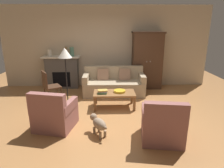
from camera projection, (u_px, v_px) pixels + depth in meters
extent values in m
plane|color=#B27A47|center=(107.00, 115.00, 4.98)|extent=(9.60, 9.60, 0.00)
cube|color=beige|center=(106.00, 47.00, 7.02)|extent=(7.20, 0.10, 2.80)
cube|color=#4C4947|center=(62.00, 73.00, 6.98)|extent=(1.10, 0.36, 1.08)
cube|color=black|center=(62.00, 80.00, 6.86)|extent=(0.60, 0.01, 0.52)
cube|color=white|center=(61.00, 57.00, 6.80)|extent=(1.26, 0.48, 0.04)
cube|color=#472D1E|center=(147.00, 61.00, 6.88)|extent=(1.00, 0.52, 1.88)
cube|color=#3C271A|center=(148.00, 32.00, 6.60)|extent=(1.06, 0.55, 0.06)
sphere|color=#ADAFB5|center=(147.00, 62.00, 6.60)|extent=(0.04, 0.04, 0.04)
sphere|color=#ADAFB5|center=(150.00, 62.00, 6.60)|extent=(0.04, 0.04, 0.04)
cube|color=tan|center=(114.00, 88.00, 6.36)|extent=(1.91, 0.87, 0.44)
cube|color=tan|center=(114.00, 72.00, 6.57)|extent=(1.90, 0.21, 0.42)
cube|color=tan|center=(86.00, 78.00, 6.26)|extent=(0.17, 0.80, 0.22)
cube|color=tan|center=(142.00, 78.00, 6.28)|extent=(0.17, 0.80, 0.22)
cube|color=#9E755B|center=(103.00, 74.00, 6.44)|extent=(0.36, 0.19, 0.37)
cube|color=#9E755B|center=(125.00, 74.00, 6.45)|extent=(0.36, 0.19, 0.37)
cube|color=olive|center=(114.00, 93.00, 5.33)|extent=(1.10, 0.60, 0.05)
cube|color=brown|center=(95.00, 105.00, 5.12)|extent=(0.06, 0.06, 0.37)
cube|color=brown|center=(134.00, 104.00, 5.15)|extent=(0.06, 0.06, 0.37)
cube|color=brown|center=(96.00, 97.00, 5.62)|extent=(0.06, 0.06, 0.37)
cube|color=brown|center=(132.00, 97.00, 5.65)|extent=(0.06, 0.06, 0.37)
cylinder|color=gold|center=(120.00, 91.00, 5.34)|extent=(0.31, 0.31, 0.05)
cube|color=#427A4C|center=(102.00, 93.00, 5.23)|extent=(0.25, 0.19, 0.04)
cube|color=gray|center=(103.00, 92.00, 5.23)|extent=(0.25, 0.18, 0.03)
cube|color=gold|center=(103.00, 90.00, 5.22)|extent=(0.26, 0.19, 0.03)
cylinder|color=beige|center=(49.00, 53.00, 6.76)|extent=(0.14, 0.14, 0.21)
cylinder|color=olive|center=(66.00, 52.00, 6.76)|extent=(0.09, 0.09, 0.32)
cylinder|color=slate|center=(72.00, 52.00, 6.76)|extent=(0.14, 0.14, 0.31)
cube|color=#935B56|center=(56.00, 118.00, 4.33)|extent=(0.91, 0.91, 0.42)
cube|color=#935B56|center=(47.00, 105.00, 3.91)|extent=(0.78, 0.32, 0.46)
cube|color=#935B56|center=(69.00, 106.00, 4.18)|extent=(0.27, 0.71, 0.20)
cube|color=#935B56|center=(40.00, 104.00, 4.30)|extent=(0.27, 0.71, 0.20)
cube|color=#935B56|center=(162.00, 129.00, 3.87)|extent=(0.86, 0.86, 0.42)
cube|color=#935B56|center=(166.00, 115.00, 3.45)|extent=(0.78, 0.27, 0.46)
cube|color=#935B56|center=(181.00, 115.00, 3.75)|extent=(0.22, 0.71, 0.20)
cube|color=#935B56|center=(145.00, 114.00, 3.82)|extent=(0.22, 0.71, 0.20)
cube|color=#472D1E|center=(52.00, 87.00, 5.77)|extent=(0.60, 0.60, 0.04)
cylinder|color=#472D1E|center=(61.00, 95.00, 5.78)|extent=(0.04, 0.04, 0.41)
cylinder|color=#472D1E|center=(57.00, 91.00, 6.08)|extent=(0.04, 0.04, 0.41)
cylinder|color=#472D1E|center=(48.00, 97.00, 5.58)|extent=(0.04, 0.04, 0.41)
cylinder|color=#472D1E|center=(45.00, 93.00, 5.89)|extent=(0.04, 0.04, 0.41)
cube|color=#472D1E|center=(44.00, 80.00, 5.60)|extent=(0.26, 0.40, 0.45)
cylinder|color=black|center=(68.00, 105.00, 5.52)|extent=(0.26, 0.26, 0.02)
cylinder|color=black|center=(67.00, 82.00, 5.33)|extent=(0.03, 0.03, 1.36)
cone|color=white|center=(65.00, 53.00, 5.10)|extent=(0.36, 0.36, 0.26)
ellipsoid|color=gray|center=(99.00, 124.00, 3.98)|extent=(0.38, 0.44, 0.22)
sphere|color=gray|center=(93.00, 117.00, 4.16)|extent=(0.15, 0.15, 0.15)
cylinder|color=gray|center=(94.00, 130.00, 4.10)|extent=(0.06, 0.06, 0.14)
cylinder|color=gray|center=(99.00, 129.00, 4.16)|extent=(0.06, 0.06, 0.14)
cylinder|color=gray|center=(100.00, 135.00, 3.91)|extent=(0.06, 0.06, 0.14)
cylinder|color=gray|center=(105.00, 134.00, 3.97)|extent=(0.06, 0.06, 0.14)
sphere|color=gray|center=(106.00, 128.00, 3.80)|extent=(0.06, 0.06, 0.06)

